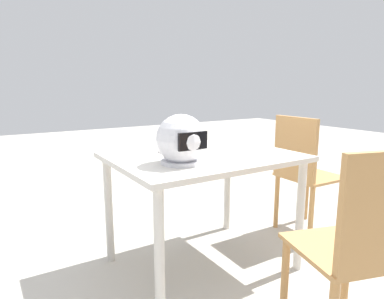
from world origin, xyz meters
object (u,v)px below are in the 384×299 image
(dining_table, at_px, (202,168))
(pizza, at_px, (182,148))
(motorcycle_helmet, at_px, (181,140))
(chair_far, at_px, (361,244))
(chair_side, at_px, (303,169))

(dining_table, xyz_separation_m, pizza, (0.06, -0.14, 0.11))
(motorcycle_helmet, relative_size, chair_far, 0.29)
(pizza, xyz_separation_m, motorcycle_helmet, (0.17, 0.28, 0.10))
(chair_far, bearing_deg, dining_table, -83.07)
(motorcycle_helmet, relative_size, chair_side, 0.29)
(dining_table, bearing_deg, chair_side, 179.37)
(chair_side, height_order, chair_far, same)
(dining_table, height_order, chair_far, chair_far)
(dining_table, xyz_separation_m, chair_far, (-0.12, 0.95, -0.12))
(chair_side, xyz_separation_m, chair_far, (0.78, 0.94, 0.00))
(pizza, xyz_separation_m, chair_far, (-0.18, 1.09, -0.23))
(dining_table, height_order, motorcycle_helmet, motorcycle_helmet)
(pizza, bearing_deg, chair_far, 99.41)
(dining_table, relative_size, motorcycle_helmet, 4.10)
(pizza, bearing_deg, motorcycle_helmet, 59.18)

